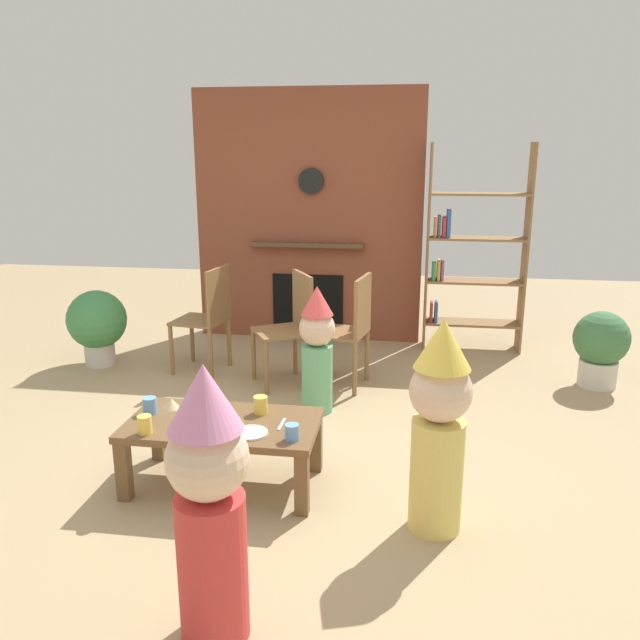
{
  "coord_description": "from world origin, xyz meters",
  "views": [
    {
      "loc": [
        0.72,
        -3.51,
        1.83
      ],
      "look_at": [
        0.15,
        0.4,
        0.76
      ],
      "focal_mm": 35.44,
      "sensor_mm": 36.0,
      "label": 1
    }
  ],
  "objects_px": {
    "paper_plate_front": "(251,433)",
    "birthday_cake_slice": "(171,403)",
    "paper_cup_near_right": "(261,405)",
    "child_in_pink": "(439,422)",
    "child_by_the_chairs": "(317,346)",
    "dining_chair_left": "(209,313)",
    "paper_cup_near_left": "(150,405)",
    "paper_cup_far_left": "(145,425)",
    "coffee_table": "(223,432)",
    "paper_plate_rear": "(214,414)",
    "paper_cup_center": "(292,432)",
    "bookshelf": "(469,255)",
    "potted_plant_tall": "(601,345)",
    "dining_chair_right": "(351,325)",
    "potted_plant_short": "(97,323)",
    "dining_chair_middle": "(292,322)",
    "child_with_cone_hat": "(209,499)"
  },
  "relations": [
    {
      "from": "paper_plate_front",
      "to": "child_by_the_chairs",
      "type": "xyz_separation_m",
      "value": [
        0.17,
        1.24,
        0.1
      ]
    },
    {
      "from": "coffee_table",
      "to": "bookshelf",
      "type": "bearing_deg",
      "value": 61.53
    },
    {
      "from": "paper_cup_center",
      "to": "child_by_the_chairs",
      "type": "distance_m",
      "value": 1.28
    },
    {
      "from": "dining_chair_left",
      "to": "potted_plant_short",
      "type": "height_order",
      "value": "dining_chair_left"
    },
    {
      "from": "paper_plate_rear",
      "to": "dining_chair_right",
      "type": "height_order",
      "value": "dining_chair_right"
    },
    {
      "from": "coffee_table",
      "to": "paper_plate_rear",
      "type": "height_order",
      "value": "paper_plate_rear"
    },
    {
      "from": "paper_cup_far_left",
      "to": "dining_chair_left",
      "type": "xyz_separation_m",
      "value": [
        -0.3,
        2.03,
        0.08
      ]
    },
    {
      "from": "paper_cup_center",
      "to": "child_in_pink",
      "type": "height_order",
      "value": "child_in_pink"
    },
    {
      "from": "paper_cup_center",
      "to": "potted_plant_tall",
      "type": "distance_m",
      "value": 2.96
    },
    {
      "from": "paper_cup_far_left",
      "to": "paper_plate_front",
      "type": "height_order",
      "value": "paper_cup_far_left"
    },
    {
      "from": "paper_plate_front",
      "to": "potted_plant_tall",
      "type": "relative_size",
      "value": 0.3
    },
    {
      "from": "paper_plate_rear",
      "to": "birthday_cake_slice",
      "type": "distance_m",
      "value": 0.28
    },
    {
      "from": "bookshelf",
      "to": "paper_plate_rear",
      "type": "relative_size",
      "value": 8.8
    },
    {
      "from": "bookshelf",
      "to": "paper_cup_far_left",
      "type": "height_order",
      "value": "bookshelf"
    },
    {
      "from": "child_with_cone_hat",
      "to": "potted_plant_tall",
      "type": "xyz_separation_m",
      "value": [
        2.21,
        3.04,
        -0.25
      ]
    },
    {
      "from": "paper_plate_rear",
      "to": "paper_cup_far_left",
      "type": "bearing_deg",
      "value": -134.67
    },
    {
      "from": "paper_plate_rear",
      "to": "child_by_the_chairs",
      "type": "relative_size",
      "value": 0.23
    },
    {
      "from": "child_with_cone_hat",
      "to": "dining_chair_right",
      "type": "bearing_deg",
      "value": -20.14
    },
    {
      "from": "child_by_the_chairs",
      "to": "dining_chair_left",
      "type": "distance_m",
      "value": 1.25
    },
    {
      "from": "paper_cup_far_left",
      "to": "paper_plate_rear",
      "type": "xyz_separation_m",
      "value": [
        0.29,
        0.29,
        -0.04
      ]
    },
    {
      "from": "child_by_the_chairs",
      "to": "potted_plant_tall",
      "type": "xyz_separation_m",
      "value": [
        2.14,
        0.82,
        -0.15
      ]
    },
    {
      "from": "paper_cup_near_left",
      "to": "dining_chair_right",
      "type": "xyz_separation_m",
      "value": [
        0.99,
        1.58,
        0.08
      ]
    },
    {
      "from": "paper_cup_center",
      "to": "child_by_the_chairs",
      "type": "bearing_deg",
      "value": 92.77
    },
    {
      "from": "paper_cup_near_left",
      "to": "dining_chair_middle",
      "type": "height_order",
      "value": "dining_chair_middle"
    },
    {
      "from": "coffee_table",
      "to": "paper_cup_center",
      "type": "bearing_deg",
      "value": -21.98
    },
    {
      "from": "coffee_table",
      "to": "dining_chair_middle",
      "type": "height_order",
      "value": "dining_chair_middle"
    },
    {
      "from": "paper_cup_center",
      "to": "paper_plate_rear",
      "type": "xyz_separation_m",
      "value": [
        -0.5,
        0.25,
        -0.04
      ]
    },
    {
      "from": "paper_cup_far_left",
      "to": "child_by_the_chairs",
      "type": "xyz_separation_m",
      "value": [
        0.72,
        1.31,
        0.06
      ]
    },
    {
      "from": "paper_cup_near_left",
      "to": "paper_cup_far_left",
      "type": "distance_m",
      "value": 0.27
    },
    {
      "from": "bookshelf",
      "to": "paper_cup_far_left",
      "type": "bearing_deg",
      "value": -121.97
    },
    {
      "from": "potted_plant_short",
      "to": "paper_cup_center",
      "type": "bearing_deg",
      "value": -43.7
    },
    {
      "from": "paper_cup_center",
      "to": "paper_cup_near_right",
      "type": "bearing_deg",
      "value": 127.48
    },
    {
      "from": "child_with_cone_hat",
      "to": "child_in_pink",
      "type": "distance_m",
      "value": 1.21
    },
    {
      "from": "paper_plate_rear",
      "to": "birthday_cake_slice",
      "type": "xyz_separation_m",
      "value": [
        -0.27,
        0.05,
        0.02
      ]
    },
    {
      "from": "potted_plant_tall",
      "to": "paper_plate_rear",
      "type": "bearing_deg",
      "value": -144.39
    },
    {
      "from": "birthday_cake_slice",
      "to": "potted_plant_short",
      "type": "relative_size",
      "value": 0.15
    },
    {
      "from": "paper_cup_center",
      "to": "child_by_the_chairs",
      "type": "height_order",
      "value": "child_by_the_chairs"
    },
    {
      "from": "dining_chair_right",
      "to": "bookshelf",
      "type": "bearing_deg",
      "value": -118.85
    },
    {
      "from": "paper_cup_near_right",
      "to": "child_in_pink",
      "type": "relative_size",
      "value": 0.09
    },
    {
      "from": "paper_cup_near_left",
      "to": "dining_chair_middle",
      "type": "xyz_separation_m",
      "value": [
        0.52,
        1.6,
        0.08
      ]
    },
    {
      "from": "bookshelf",
      "to": "child_in_pink",
      "type": "distance_m",
      "value": 3.11
    },
    {
      "from": "birthday_cake_slice",
      "to": "dining_chair_middle",
      "type": "bearing_deg",
      "value": 74.45
    },
    {
      "from": "dining_chair_left",
      "to": "dining_chair_middle",
      "type": "height_order",
      "value": "same"
    },
    {
      "from": "paper_plate_front",
      "to": "birthday_cake_slice",
      "type": "xyz_separation_m",
      "value": [
        -0.54,
        0.27,
        0.02
      ]
    },
    {
      "from": "paper_cup_near_right",
      "to": "potted_plant_short",
      "type": "bearing_deg",
      "value": 137.68
    },
    {
      "from": "bookshelf",
      "to": "coffee_table",
      "type": "xyz_separation_m",
      "value": [
        -1.52,
        -2.81,
        -0.58
      ]
    },
    {
      "from": "paper_cup_far_left",
      "to": "dining_chair_middle",
      "type": "distance_m",
      "value": 1.91
    },
    {
      "from": "child_in_pink",
      "to": "coffee_table",
      "type": "bearing_deg",
      "value": 0.0
    },
    {
      "from": "paper_plate_front",
      "to": "paper_plate_rear",
      "type": "xyz_separation_m",
      "value": [
        -0.27,
        0.21,
        0.0
      ]
    },
    {
      "from": "paper_cup_near_right",
      "to": "child_in_pink",
      "type": "bearing_deg",
      "value": -22.63
    }
  ]
}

